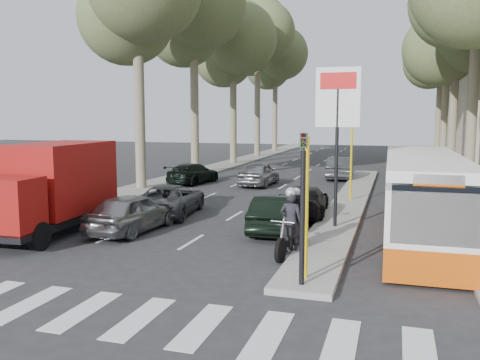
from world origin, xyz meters
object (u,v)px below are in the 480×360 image
Objects in this scene: silver_hatchback at (132,212)px; dark_hatchback at (276,213)px; motorcycle at (293,223)px; city_bus at (423,195)px; red_truck at (51,186)px.

dark_hatchback is at bearing -157.08° from silver_hatchback.
silver_hatchback is 1.73× the size of motorcycle.
city_bus is 4.53× the size of motorcycle.
city_bus is (9.47, 1.88, 0.77)m from silver_hatchback.
dark_hatchback is 1.67× the size of motorcycle.
silver_hatchback is at bearing 18.30° from red_truck.
motorcycle is (1.11, -2.64, 0.26)m from dark_hatchback.
red_truck reaches higher than motorcycle.
red_truck is 12.30m from city_bus.
city_bus reaches higher than dark_hatchback.
silver_hatchback reaches higher than dark_hatchback.
red_truck is 0.56× the size of city_bus.
red_truck reaches higher than city_bus.
silver_hatchback is at bearing 14.92° from dark_hatchback.
motorcycle is (5.84, -1.11, 0.21)m from silver_hatchback.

